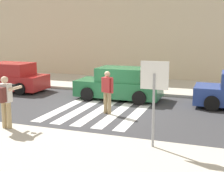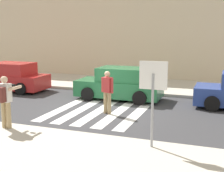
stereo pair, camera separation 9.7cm
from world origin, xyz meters
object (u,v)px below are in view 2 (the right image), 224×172
Objects in this scene: pedestrian_crossing at (107,90)px; photographer_with_backpack at (5,98)px; parked_car_green at (120,84)px; parked_car_red at (11,78)px; stop_sign at (153,85)px.

photographer_with_backpack is at bearing -124.87° from pedestrian_crossing.
parked_car_green is at bearing 72.49° from photographer_with_backpack.
parked_car_red is (-6.73, 2.72, -0.25)m from pedestrian_crossing.
photographer_with_backpack reaches higher than pedestrian_crossing.
pedestrian_crossing is at bearing 128.17° from stop_sign.
stop_sign is at bearing -63.62° from parked_car_green.
parked_car_red is (-9.30, 5.98, -1.14)m from stop_sign.
parked_car_red is 6.33m from parked_car_green.
photographer_with_backpack is at bearing -53.59° from parked_car_red.
stop_sign reaches higher than pedestrian_crossing.
pedestrian_crossing is at bearing -21.98° from parked_car_red.
photographer_with_backpack is (-4.86, -0.03, -0.69)m from stop_sign.
parked_car_red is 1.00× the size of parked_car_green.
pedestrian_crossing reaches higher than parked_car_green.
pedestrian_crossing is 7.26m from parked_car_red.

